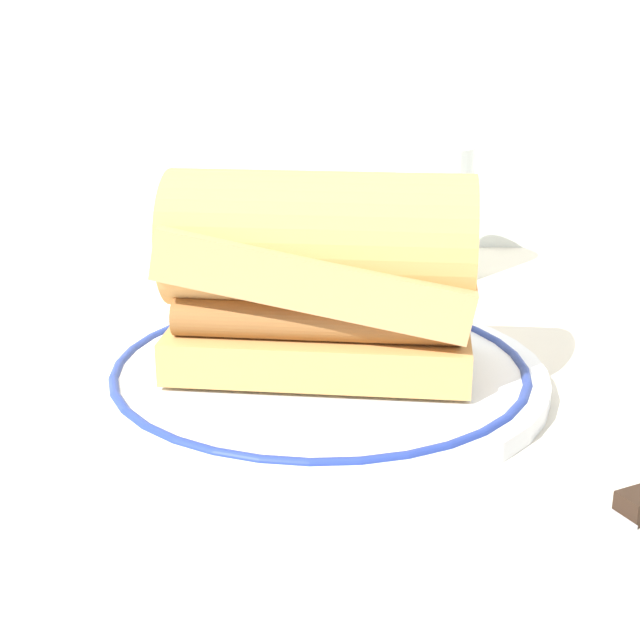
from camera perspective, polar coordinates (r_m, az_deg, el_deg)
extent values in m
plane|color=beige|center=(0.58, 0.58, -4.04)|extent=(1.50, 1.50, 0.00)
cylinder|color=white|center=(0.58, 0.00, -3.65)|extent=(0.28, 0.28, 0.01)
torus|color=navy|center=(0.58, 0.00, -3.10)|extent=(0.26, 0.26, 0.01)
cube|color=tan|center=(0.57, 0.00, -1.61)|extent=(0.19, 0.11, 0.03)
cylinder|color=brown|center=(0.54, -0.28, -0.08)|extent=(0.17, 0.03, 0.02)
cylinder|color=#96562A|center=(0.56, 0.00, 0.72)|extent=(0.17, 0.03, 0.02)
cylinder|color=#985131|center=(0.58, 0.26, 1.47)|extent=(0.17, 0.03, 0.02)
cube|color=tan|center=(0.55, 0.00, 3.32)|extent=(0.19, 0.11, 0.06)
cylinder|color=tan|center=(0.55, 0.00, 4.83)|extent=(0.19, 0.10, 0.08)
cylinder|color=silver|center=(0.80, 7.02, 6.57)|extent=(0.07, 0.07, 0.12)
cylinder|color=gold|center=(0.81, 6.93, 4.49)|extent=(0.06, 0.06, 0.06)
cube|color=silver|center=(0.43, 13.31, -13.30)|extent=(0.10, 0.06, 0.01)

